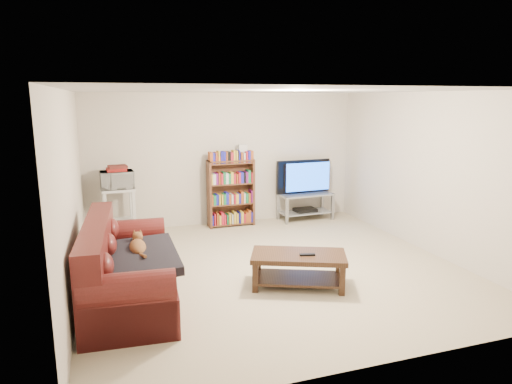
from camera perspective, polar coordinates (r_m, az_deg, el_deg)
name	(u,v)px	position (r m, az deg, el deg)	size (l,w,h in m)	color
floor	(272,268)	(6.41, 2.00, -9.43)	(5.00, 5.00, 0.00)	beige
ceiling	(273,90)	(5.98, 2.17, 12.57)	(5.00, 5.00, 0.00)	white
wall_back	(225,159)	(8.44, -3.85, 4.12)	(5.00, 5.00, 0.00)	silver
wall_front	(378,235)	(3.90, 15.04, -5.23)	(5.00, 5.00, 0.00)	silver
wall_left	(71,195)	(5.72, -22.09, -0.34)	(5.00, 5.00, 0.00)	silver
wall_right	(429,173)	(7.32, 20.76, 2.23)	(5.00, 5.00, 0.00)	silver
sofa	(122,273)	(5.55, -16.36, -9.69)	(1.10, 2.26, 0.94)	#4E1514
blanket	(138,258)	(5.33, -14.52, -7.95)	(0.85, 1.10, 0.10)	black
cat	(138,247)	(5.50, -14.56, -6.68)	(0.24, 0.60, 0.18)	brown
coffee_table	(298,264)	(5.74, 5.33, -8.90)	(1.29, 0.99, 0.42)	#311D11
remote	(307,255)	(5.65, 6.43, -7.79)	(0.19, 0.05, 0.02)	black
tv_stand	(305,202)	(8.81, 6.19, -1.24)	(1.05, 0.51, 0.51)	#999EA3
television	(306,177)	(8.71, 6.26, 1.86)	(1.10, 0.15, 0.64)	black
dvd_player	(305,210)	(8.84, 6.17, -2.23)	(0.41, 0.29, 0.06)	black
bookshelf	(231,192)	(8.29, -3.16, 0.00)	(0.85, 0.27, 1.22)	#542F1D
shelf_clutter	(236,154)	(8.22, -2.58, 4.82)	(0.62, 0.19, 0.28)	silver
microwave_stand	(119,206)	(7.90, -16.78, -1.73)	(0.56, 0.43, 0.85)	silver
microwave	(117,180)	(7.82, -16.98, 1.48)	(0.52, 0.35, 0.29)	silver
game_boxes	(116,170)	(7.79, -17.05, 2.70)	(0.31, 0.27, 0.05)	maroon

